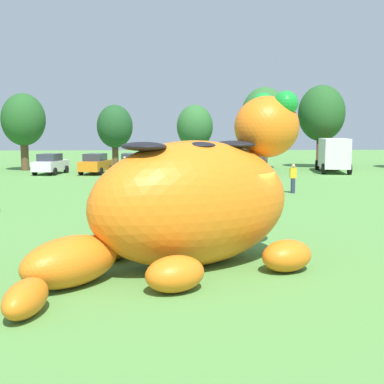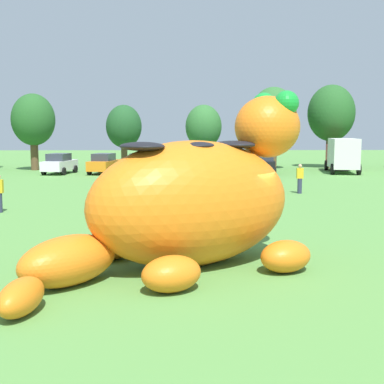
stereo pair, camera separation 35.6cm
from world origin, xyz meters
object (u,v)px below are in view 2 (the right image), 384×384
(car_black, at_px, (264,164))
(spectator_far_side, at_px, (133,168))
(spectator_by_cars, at_px, (300,179))
(car_blue, at_px, (221,163))
(car_green, at_px, (140,163))
(car_silver, at_px, (181,164))
(car_orange, at_px, (104,164))
(spectator_wandering, at_px, (205,176))
(giant_inflatable_creature, at_px, (193,202))
(car_white, at_px, (60,164))
(box_truck, at_px, (342,154))
(spectator_near_inflatable, at_px, (250,177))

(car_black, relative_size, spectator_far_side, 2.50)
(spectator_by_cars, bearing_deg, car_blue, 104.08)
(car_green, height_order, car_silver, same)
(car_green, relative_size, spectator_by_cars, 2.47)
(car_black, bearing_deg, car_orange, 179.07)
(car_orange, distance_m, spectator_far_side, 5.68)
(car_blue, bearing_deg, car_silver, -176.38)
(car_orange, bearing_deg, spectator_by_cars, -46.06)
(car_blue, height_order, spectator_by_cars, car_blue)
(spectator_wandering, relative_size, spectator_far_side, 1.00)
(giant_inflatable_creature, bearing_deg, car_orange, 102.84)
(spectator_wandering, bearing_deg, car_blue, 80.95)
(car_white, bearing_deg, giant_inflatable_creature, -70.49)
(spectator_by_cars, bearing_deg, spectator_far_side, 139.60)
(car_black, bearing_deg, car_white, 179.14)
(box_truck, relative_size, spectator_wandering, 3.89)
(car_silver, xyz_separation_m, car_blue, (3.33, 0.21, 0.00))
(spectator_wandering, bearing_deg, box_truck, 45.71)
(car_silver, distance_m, spectator_near_inflatable, 13.41)
(car_white, bearing_deg, car_silver, -0.52)
(car_silver, distance_m, car_blue, 3.33)
(car_green, xyz_separation_m, spectator_by_cars, (10.32, -14.12, -0.01))
(car_green, relative_size, car_black, 0.99)
(car_white, distance_m, box_truck, 24.23)
(giant_inflatable_creature, bearing_deg, car_black, 77.12)
(car_silver, xyz_separation_m, spectator_near_inflatable, (4.05, -12.78, -0.01))
(car_silver, height_order, box_truck, box_truck)
(car_white, bearing_deg, car_green, 1.90)
(spectator_wandering, bearing_deg, giant_inflatable_creature, -93.75)
(giant_inflatable_creature, height_order, car_green, giant_inflatable_creature)
(car_green, relative_size, box_truck, 0.63)
(box_truck, relative_size, spectator_by_cars, 3.89)
(car_black, distance_m, spectator_far_side, 11.61)
(giant_inflatable_creature, xyz_separation_m, car_blue, (3.09, 29.76, -0.89))
(giant_inflatable_creature, height_order, car_orange, giant_inflatable_creature)
(car_blue, relative_size, car_black, 1.00)
(spectator_near_inflatable, bearing_deg, box_truck, 54.19)
(car_orange, distance_m, car_blue, 9.84)
(car_black, bearing_deg, car_silver, 178.64)
(car_blue, distance_m, car_black, 3.65)
(car_orange, xyz_separation_m, car_silver, (6.51, -0.05, 0.00))
(spectator_wandering, bearing_deg, car_green, 111.67)
(car_orange, bearing_deg, giant_inflatable_creature, -77.16)
(car_blue, xyz_separation_m, spectator_near_inflatable, (0.73, -12.99, -0.01))
(giant_inflatable_creature, bearing_deg, spectator_far_side, 98.98)
(car_white, height_order, spectator_near_inflatable, car_white)
(car_black, relative_size, spectator_near_inflatable, 2.50)
(car_orange, relative_size, spectator_by_cars, 2.55)
(car_black, xyz_separation_m, spectator_far_side, (-10.62, -4.69, -0.01))
(giant_inflatable_creature, distance_m, car_white, 31.46)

